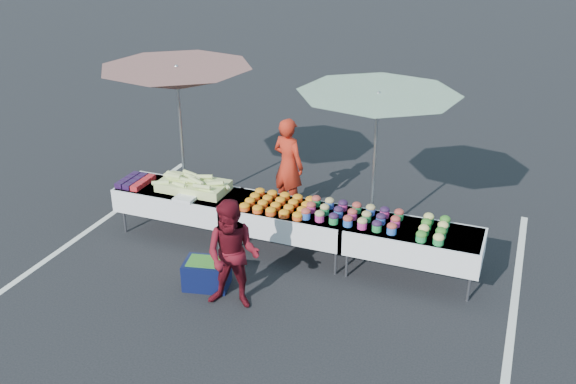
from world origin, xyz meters
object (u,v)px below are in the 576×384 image
(table_center, at_px, (288,218))
(umbrella_left, at_px, (177,79))
(umbrella_right, at_px, (378,106))
(table_left, at_px, (179,199))
(vendor, at_px, (288,165))
(table_right, at_px, (412,240))
(customer, at_px, (233,255))
(storage_bin, at_px, (207,273))

(table_center, distance_m, umbrella_left, 2.82)
(umbrella_right, bearing_deg, table_left, -164.22)
(umbrella_left, relative_size, umbrella_right, 1.05)
(vendor, xyz_separation_m, umbrella_left, (-1.62, -0.59, 1.42))
(table_left, xyz_separation_m, vendor, (1.26, 1.39, 0.21))
(table_right, bearing_deg, vendor, 149.19)
(table_right, height_order, umbrella_left, umbrella_left)
(customer, distance_m, umbrella_right, 2.92)
(table_center, bearing_deg, table_right, 0.00)
(table_left, distance_m, storage_bin, 1.67)
(vendor, distance_m, customer, 2.88)
(table_center, bearing_deg, customer, -96.54)
(umbrella_left, bearing_deg, vendor, 20.13)
(umbrella_left, distance_m, storage_bin, 3.19)
(umbrella_left, relative_size, storage_bin, 4.29)
(table_right, relative_size, umbrella_right, 0.68)
(customer, distance_m, umbrella_left, 3.36)
(vendor, bearing_deg, storage_bin, 105.65)
(table_right, bearing_deg, customer, -143.34)
(customer, relative_size, umbrella_left, 0.51)
(table_center, xyz_separation_m, table_right, (1.80, 0.00, 0.00))
(vendor, bearing_deg, umbrella_right, 178.62)
(table_left, xyz_separation_m, umbrella_right, (2.83, 0.80, 1.56))
(umbrella_right, bearing_deg, customer, -117.89)
(table_left, relative_size, umbrella_left, 0.65)
(table_left, height_order, table_right, same)
(table_left, relative_size, table_right, 1.00)
(vendor, bearing_deg, customer, 116.71)
(vendor, bearing_deg, table_center, 130.42)
(customer, height_order, umbrella_left, umbrella_left)
(umbrella_left, bearing_deg, table_left, -66.10)
(customer, relative_size, storage_bin, 2.20)
(umbrella_left, xyz_separation_m, storage_bin, (1.45, -2.00, -2.02))
(table_left, xyz_separation_m, table_center, (1.80, 0.00, 0.00))
(table_left, height_order, table_center, same)
(table_left, height_order, vendor, vendor)
(table_left, relative_size, umbrella_right, 0.68)
(umbrella_left, bearing_deg, table_right, -11.44)
(umbrella_right, bearing_deg, table_right, -46.11)
(table_center, distance_m, table_right, 1.80)
(customer, distance_m, storage_bin, 0.80)
(storage_bin, bearing_deg, customer, -38.56)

